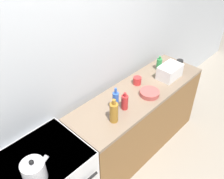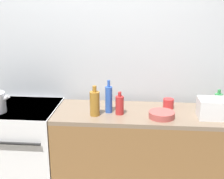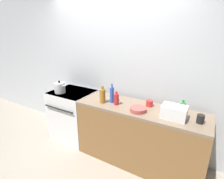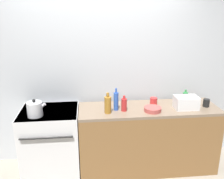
{
  "view_description": "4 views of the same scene",
  "coord_description": "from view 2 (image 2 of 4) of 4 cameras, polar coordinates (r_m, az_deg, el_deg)",
  "views": [
    {
      "loc": [
        -1.2,
        -1.04,
        2.61
      ],
      "look_at": [
        0.24,
        0.34,
        1.13
      ],
      "focal_mm": 40.0,
      "sensor_mm": 36.0,
      "label": 1
    },
    {
      "loc": [
        0.47,
        -2.31,
        1.89
      ],
      "look_at": [
        0.23,
        0.39,
        1.08
      ],
      "focal_mm": 50.0,
      "sensor_mm": 36.0,
      "label": 2
    },
    {
      "loc": [
        1.44,
        -1.83,
        1.94
      ],
      "look_at": [
        0.18,
        0.32,
        1.08
      ],
      "focal_mm": 28.0,
      "sensor_mm": 36.0,
      "label": 3
    },
    {
      "loc": [
        -0.15,
        -2.68,
        2.15
      ],
      "look_at": [
        0.17,
        0.36,
        1.15
      ],
      "focal_mm": 40.0,
      "sensor_mm": 36.0,
      "label": 4
    }
  ],
  "objects": [
    {
      "name": "wall_back",
      "position": [
        3.1,
        -3.77,
        5.69
      ],
      "size": [
        8.0,
        0.05,
        2.6
      ],
      "color": "silver",
      "rests_on": "ground_plane"
    },
    {
      "name": "stove",
      "position": [
        3.19,
        -16.2,
        -10.55
      ],
      "size": [
        0.73,
        0.67,
        0.9
      ],
      "color": "silver",
      "rests_on": "ground_plane"
    },
    {
      "name": "counter_block",
      "position": [
        2.98,
        8.16,
        -12.33
      ],
      "size": [
        1.84,
        0.58,
        0.9
      ],
      "color": "brown",
      "rests_on": "ground_plane"
    },
    {
      "name": "toaster",
      "position": [
        2.76,
        18.48,
        -3.29
      ],
      "size": [
        0.3,
        0.2,
        0.17
      ],
      "color": "white",
      "rests_on": "counter_block"
    },
    {
      "name": "bottle_red",
      "position": [
        2.69,
        1.4,
        -2.83
      ],
      "size": [
        0.07,
        0.07,
        0.2
      ],
      "color": "#B72828",
      "rests_on": "counter_block"
    },
    {
      "name": "bottle_blue",
      "position": [
        2.72,
        -0.6,
        -1.76
      ],
      "size": [
        0.06,
        0.06,
        0.29
      ],
      "color": "#2D56B7",
      "rests_on": "counter_block"
    },
    {
      "name": "bottle_amber",
      "position": [
        2.66,
        -3.18,
        -2.5
      ],
      "size": [
        0.08,
        0.08,
        0.26
      ],
      "color": "#9E6B23",
      "rests_on": "counter_block"
    },
    {
      "name": "bottle_green",
      "position": [
        2.96,
        18.84,
        -2.07
      ],
      "size": [
        0.07,
        0.07,
        0.19
      ],
      "color": "#338C47",
      "rests_on": "counter_block"
    },
    {
      "name": "cup_red",
      "position": [
        2.89,
        10.27,
        -2.56
      ],
      "size": [
        0.1,
        0.1,
        0.09
      ],
      "color": "red",
      "rests_on": "counter_block"
    },
    {
      "name": "bowl",
      "position": [
        2.67,
        9.06,
        -4.57
      ],
      "size": [
        0.22,
        0.22,
        0.05
      ],
      "color": "#B24C47",
      "rests_on": "counter_block"
    }
  ]
}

